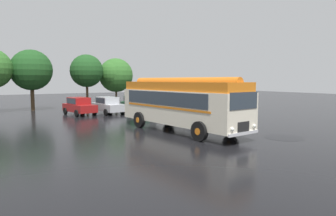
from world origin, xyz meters
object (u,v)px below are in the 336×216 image
car_far_right (159,103)px  car_mid_left (108,105)px  box_van (179,97)px  car_near_left (79,106)px  vintage_bus (181,102)px  car_mid_right (134,104)px

car_far_right → car_mid_left: bearing=-178.5°
box_van → car_near_left: bearing=177.1°
vintage_bus → car_mid_right: vintage_bus is taller
car_mid_left → car_far_right: (5.91, 0.16, 0.00)m
car_near_left → car_mid_left: (2.60, -0.68, 0.00)m
car_near_left → car_mid_left: 2.69m
car_near_left → car_mid_right: bearing=-8.0°
car_mid_right → box_van: box_van is taller
box_van → car_mid_right: bearing=-178.1°
car_far_right → box_van: 2.79m
vintage_bus → car_near_left: bearing=102.7°
vintage_bus → box_van: vintage_bus is taller
vintage_bus → car_near_left: (-2.88, 12.79, -1.05)m
vintage_bus → car_near_left: size_ratio=2.34×
car_near_left → car_far_right: size_ratio=1.02×
car_mid_left → car_far_right: size_ratio=1.01×
vintage_bus → car_far_right: size_ratio=2.40×
car_mid_right → vintage_bus: bearing=-102.0°
vintage_bus → box_van: bearing=55.6°
vintage_bus → car_far_right: bearing=65.3°
car_mid_right → car_far_right: 3.08m
car_mid_left → box_van: (8.66, 0.11, 0.52)m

